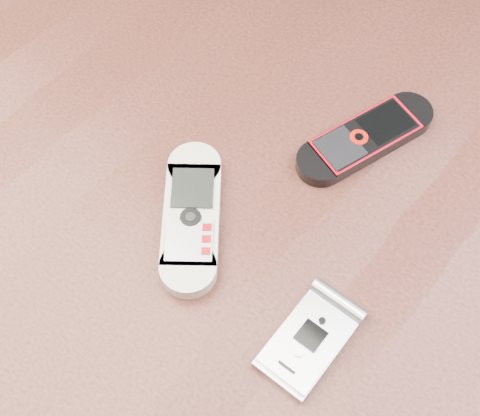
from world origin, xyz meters
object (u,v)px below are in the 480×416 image
nokia_white (192,216)px  motorola_razr (308,341)px  table (236,264)px  nokia_black_red (365,138)px

nokia_white → motorola_razr: (0.14, -0.03, -0.00)m
table → nokia_black_red: nokia_black_red is taller
nokia_white → motorola_razr: size_ratio=1.57×
nokia_black_red → table: bearing=-91.1°
motorola_razr → nokia_white: bearing=169.0°
table → nokia_black_red: bearing=70.2°
table → motorola_razr: bearing=-25.7°
nokia_black_red → nokia_white: bearing=-94.7°
nokia_white → nokia_black_red: 0.17m
nokia_white → nokia_black_red: (0.07, 0.16, -0.00)m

